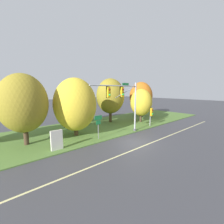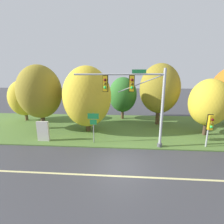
{
  "view_description": "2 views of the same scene",
  "coord_description": "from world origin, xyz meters",
  "px_view_note": "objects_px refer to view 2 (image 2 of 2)",
  "views": [
    {
      "loc": [
        -12.19,
        -10.14,
        5.76
      ],
      "look_at": [
        -0.67,
        3.06,
        3.11
      ],
      "focal_mm": 24.0,
      "sensor_mm": 36.0,
      "label": 1
    },
    {
      "loc": [
        0.13,
        -9.3,
        5.9
      ],
      "look_at": [
        -0.75,
        3.14,
        3.06
      ],
      "focal_mm": 24.0,
      "sensor_mm": 36.0,
      "label": 2
    }
  ],
  "objects_px": {
    "tree_left_of_mast": "(40,92)",
    "info_kiosk": "(43,131)",
    "tree_mid_verge": "(123,95)",
    "tree_tall_centre": "(159,89)",
    "tree_right_far": "(209,103)",
    "tree_behind_signpost": "(87,97)",
    "tree_nearest_road": "(24,98)",
    "route_sign_post": "(93,122)",
    "traffic_signal_mast": "(138,95)",
    "pedestrian_signal_near_kerb": "(210,124)"
  },
  "relations": [
    {
      "from": "pedestrian_signal_near_kerb",
      "to": "route_sign_post",
      "type": "xyz_separation_m",
      "value": [
        -9.84,
        0.35,
        -0.15
      ]
    },
    {
      "from": "pedestrian_signal_near_kerb",
      "to": "tree_right_far",
      "type": "bearing_deg",
      "value": 66.34
    },
    {
      "from": "route_sign_post",
      "to": "pedestrian_signal_near_kerb",
      "type": "bearing_deg",
      "value": -2.03
    },
    {
      "from": "tree_left_of_mast",
      "to": "tree_behind_signpost",
      "type": "distance_m",
      "value": 5.48
    },
    {
      "from": "tree_mid_verge",
      "to": "tree_right_far",
      "type": "distance_m",
      "value": 10.39
    },
    {
      "from": "tree_mid_verge",
      "to": "tree_behind_signpost",
      "type": "bearing_deg",
      "value": -124.6
    },
    {
      "from": "traffic_signal_mast",
      "to": "info_kiosk",
      "type": "distance_m",
      "value": 9.29
    },
    {
      "from": "tree_behind_signpost",
      "to": "tree_mid_verge",
      "type": "relative_size",
      "value": 1.19
    },
    {
      "from": "traffic_signal_mast",
      "to": "tree_tall_centre",
      "type": "height_order",
      "value": "tree_tall_centre"
    },
    {
      "from": "tree_tall_centre",
      "to": "tree_left_of_mast",
      "type": "bearing_deg",
      "value": -168.94
    },
    {
      "from": "route_sign_post",
      "to": "tree_mid_verge",
      "type": "bearing_deg",
      "value": 73.13
    },
    {
      "from": "tree_mid_verge",
      "to": "info_kiosk",
      "type": "height_order",
      "value": "tree_mid_verge"
    },
    {
      "from": "tree_mid_verge",
      "to": "tree_tall_centre",
      "type": "distance_m",
      "value": 5.19
    },
    {
      "from": "tree_nearest_road",
      "to": "tree_left_of_mast",
      "type": "height_order",
      "value": "tree_left_of_mast"
    },
    {
      "from": "traffic_signal_mast",
      "to": "tree_tall_centre",
      "type": "distance_m",
      "value": 7.42
    },
    {
      "from": "tree_tall_centre",
      "to": "tree_right_far",
      "type": "height_order",
      "value": "tree_tall_centre"
    },
    {
      "from": "tree_mid_verge",
      "to": "info_kiosk",
      "type": "distance_m",
      "value": 11.57
    },
    {
      "from": "route_sign_post",
      "to": "tree_left_of_mast",
      "type": "xyz_separation_m",
      "value": [
        -6.65,
        3.49,
        2.37
      ]
    },
    {
      "from": "tree_behind_signpost",
      "to": "tree_mid_verge",
      "type": "xyz_separation_m",
      "value": [
        3.82,
        5.53,
        -0.36
      ]
    },
    {
      "from": "tree_left_of_mast",
      "to": "tree_mid_verge",
      "type": "height_order",
      "value": "tree_left_of_mast"
    },
    {
      "from": "pedestrian_signal_near_kerb",
      "to": "tree_tall_centre",
      "type": "relative_size",
      "value": 0.38
    },
    {
      "from": "tree_mid_verge",
      "to": "tree_tall_centre",
      "type": "relative_size",
      "value": 0.79
    },
    {
      "from": "traffic_signal_mast",
      "to": "tree_tall_centre",
      "type": "xyz_separation_m",
      "value": [
        3.3,
        6.65,
        0.04
      ]
    },
    {
      "from": "pedestrian_signal_near_kerb",
      "to": "route_sign_post",
      "type": "height_order",
      "value": "pedestrian_signal_near_kerb"
    },
    {
      "from": "tree_left_of_mast",
      "to": "tree_behind_signpost",
      "type": "xyz_separation_m",
      "value": [
        5.44,
        -0.44,
        -0.44
      ]
    },
    {
      "from": "route_sign_post",
      "to": "tree_nearest_road",
      "type": "xyz_separation_m",
      "value": [
        -10.82,
        6.7,
        1.24
      ]
    },
    {
      "from": "tree_nearest_road",
      "to": "info_kiosk",
      "type": "relative_size",
      "value": 2.94
    },
    {
      "from": "traffic_signal_mast",
      "to": "route_sign_post",
      "type": "bearing_deg",
      "value": 172.86
    },
    {
      "from": "tree_left_of_mast",
      "to": "route_sign_post",
      "type": "bearing_deg",
      "value": -27.67
    },
    {
      "from": "route_sign_post",
      "to": "tree_left_of_mast",
      "type": "distance_m",
      "value": 7.88
    },
    {
      "from": "tree_tall_centre",
      "to": "info_kiosk",
      "type": "distance_m",
      "value": 13.83
    },
    {
      "from": "route_sign_post",
      "to": "tree_right_far",
      "type": "relative_size",
      "value": 0.49
    },
    {
      "from": "tree_nearest_road",
      "to": "info_kiosk",
      "type": "height_order",
      "value": "tree_nearest_road"
    },
    {
      "from": "traffic_signal_mast",
      "to": "info_kiosk",
      "type": "bearing_deg",
      "value": 176.5
    },
    {
      "from": "route_sign_post",
      "to": "tree_left_of_mast",
      "type": "bearing_deg",
      "value": 152.33
    },
    {
      "from": "tree_left_of_mast",
      "to": "tree_behind_signpost",
      "type": "bearing_deg",
      "value": -4.57
    },
    {
      "from": "tree_right_far",
      "to": "route_sign_post",
      "type": "bearing_deg",
      "value": -166.39
    },
    {
      "from": "tree_tall_centre",
      "to": "tree_right_far",
      "type": "distance_m",
      "value": 5.47
    },
    {
      "from": "tree_left_of_mast",
      "to": "info_kiosk",
      "type": "bearing_deg",
      "value": -61.61
    },
    {
      "from": "route_sign_post",
      "to": "tree_behind_signpost",
      "type": "bearing_deg",
      "value": 111.67
    },
    {
      "from": "pedestrian_signal_near_kerb",
      "to": "route_sign_post",
      "type": "relative_size",
      "value": 1.03
    },
    {
      "from": "tree_left_of_mast",
      "to": "tree_tall_centre",
      "type": "xyz_separation_m",
      "value": [
        13.74,
        2.68,
        0.22
      ]
    },
    {
      "from": "route_sign_post",
      "to": "tree_tall_centre",
      "type": "distance_m",
      "value": 9.75
    },
    {
      "from": "tree_behind_signpost",
      "to": "info_kiosk",
      "type": "relative_size",
      "value": 3.72
    },
    {
      "from": "pedestrian_signal_near_kerb",
      "to": "tree_mid_verge",
      "type": "distance_m",
      "value": 11.58
    },
    {
      "from": "tree_behind_signpost",
      "to": "tree_tall_centre",
      "type": "bearing_deg",
      "value": 20.61
    },
    {
      "from": "traffic_signal_mast",
      "to": "pedestrian_signal_near_kerb",
      "type": "xyz_separation_m",
      "value": [
        6.05,
        0.12,
        -2.4
      ]
    },
    {
      "from": "pedestrian_signal_near_kerb",
      "to": "tree_left_of_mast",
      "type": "bearing_deg",
      "value": 166.9
    },
    {
      "from": "tree_right_far",
      "to": "tree_nearest_road",
      "type": "bearing_deg",
      "value": 169.7
    },
    {
      "from": "tree_right_far",
      "to": "info_kiosk",
      "type": "distance_m",
      "value": 16.38
    }
  ]
}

